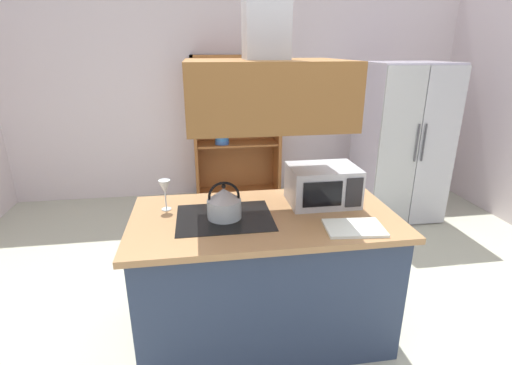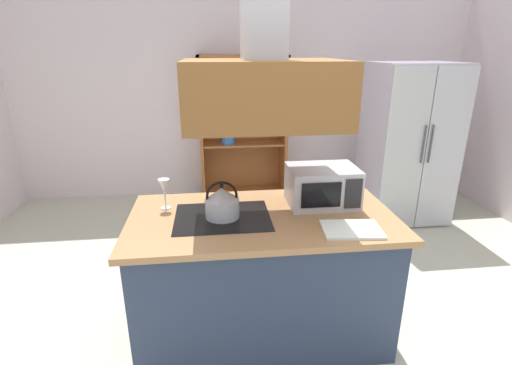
{
  "view_description": "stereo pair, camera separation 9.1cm",
  "coord_description": "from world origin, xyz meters",
  "views": [
    {
      "loc": [
        -0.55,
        -2.1,
        1.92
      ],
      "look_at": [
        -0.16,
        0.45,
        1.0
      ],
      "focal_mm": 26.73,
      "sensor_mm": 36.0,
      "label": 1
    },
    {
      "loc": [
        -0.46,
        -2.11,
        1.92
      ],
      "look_at": [
        -0.16,
        0.45,
        1.0
      ],
      "focal_mm": 26.73,
      "sensor_mm": 36.0,
      "label": 2
    }
  ],
  "objects": [
    {
      "name": "ground_plane",
      "position": [
        0.0,
        0.0,
        0.0
      ],
      "size": [
        7.8,
        7.8,
        0.0
      ],
      "primitive_type": "plane",
      "color": "beige"
    },
    {
      "name": "wall_back",
      "position": [
        0.0,
        3.0,
        1.35
      ],
      "size": [
        6.0,
        0.12,
        2.7
      ],
      "primitive_type": "cube",
      "color": "silver",
      "rests_on": "ground"
    },
    {
      "name": "kitchen_island",
      "position": [
        -0.16,
        0.1,
        0.45
      ],
      "size": [
        1.7,
        0.9,
        0.9
      ],
      "color": "#2D3B55",
      "rests_on": "ground"
    },
    {
      "name": "range_hood",
      "position": [
        -0.16,
        0.1,
        1.78
      ],
      "size": [
        0.9,
        0.7,
        1.21
      ],
      "color": "brown"
    },
    {
      "name": "refrigerator",
      "position": [
        1.75,
        1.88,
        0.89
      ],
      "size": [
        0.9,
        0.77,
        1.77
      ],
      "color": "#BDB6C8",
      "rests_on": "ground"
    },
    {
      "name": "dish_cabinet",
      "position": [
        -0.06,
        2.78,
        0.81
      ],
      "size": [
        1.11,
        0.4,
        1.83
      ],
      "color": "#9E5A29",
      "rests_on": "ground"
    },
    {
      "name": "kettle",
      "position": [
        -0.41,
        0.1,
        1.0
      ],
      "size": [
        0.21,
        0.21,
        0.24
      ],
      "color": "#B4C1C5",
      "rests_on": "kitchen_island"
    },
    {
      "name": "cutting_board",
      "position": [
        0.33,
        -0.18,
        0.91
      ],
      "size": [
        0.36,
        0.27,
        0.02
      ],
      "primitive_type": "cube",
      "rotation": [
        0.0,
        0.0,
        -0.1
      ],
      "color": "white",
      "rests_on": "kitchen_island"
    },
    {
      "name": "microwave",
      "position": [
        0.27,
        0.25,
        1.03
      ],
      "size": [
        0.46,
        0.35,
        0.26
      ],
      "color": "#B7BABF",
      "rests_on": "kitchen_island"
    },
    {
      "name": "wine_glass_on_counter",
      "position": [
        -0.78,
        0.29,
        1.05
      ],
      "size": [
        0.08,
        0.08,
        0.21
      ],
      "color": "silver",
      "rests_on": "kitchen_island"
    }
  ]
}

